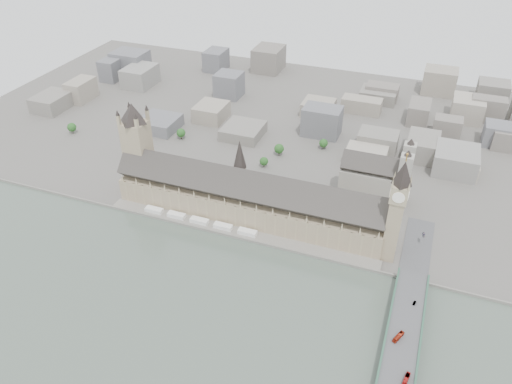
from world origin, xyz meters
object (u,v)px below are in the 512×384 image
(victoria_tower, at_px, (137,144))
(red_bus_north, at_px, (398,337))
(red_bus_south, at_px, (406,379))
(car_silver, at_px, (414,303))
(westminster_bridge, at_px, (402,343))
(car_approach, at_px, (424,235))
(elizabeth_tower, at_px, (397,205))
(palace_of_westminster, at_px, (248,198))
(westminster_abbey, at_px, (376,179))

(victoria_tower, bearing_deg, red_bus_north, -22.22)
(red_bus_south, height_order, car_silver, red_bus_south)
(victoria_tower, height_order, westminster_bridge, victoria_tower)
(victoria_tower, bearing_deg, westminster_bridge, -21.78)
(westminster_bridge, height_order, car_approach, car_approach)
(elizabeth_tower, bearing_deg, palace_of_westminster, 175.15)
(palace_of_westminster, height_order, car_silver, palace_of_westminster)
(westminster_abbey, bearing_deg, westminster_bridge, -74.36)
(westminster_bridge, height_order, westminster_abbey, westminster_abbey)
(elizabeth_tower, xyz_separation_m, red_bus_north, (20.61, -96.64, -46.17))
(car_silver, bearing_deg, westminster_abbey, 122.87)
(red_bus_south, height_order, car_approach, red_bus_south)
(red_bus_south, distance_m, car_silver, 71.99)
(victoria_tower, relative_size, westminster_bridge, 0.31)
(elizabeth_tower, bearing_deg, car_silver, -64.35)
(westminster_abbey, xyz_separation_m, car_approach, (54.14, -57.18, -14.01))
(red_bus_north, relative_size, red_bus_south, 1.04)
(westminster_bridge, relative_size, car_approach, 57.28)
(red_bus_south, xyz_separation_m, car_silver, (-1.98, 71.96, -0.83))
(red_bus_north, relative_size, car_approach, 2.11)
(red_bus_north, distance_m, car_approach, 126.64)
(car_approach, bearing_deg, palace_of_westminster, 178.49)
(red_bus_south, bearing_deg, car_silver, 101.87)
(victoria_tower, height_order, car_silver, victoria_tower)
(westminster_abbey, bearing_deg, elizabeth_tower, -72.71)
(westminster_abbey, bearing_deg, palace_of_westminster, -145.83)
(palace_of_westminster, bearing_deg, westminster_abbey, 34.17)
(red_bus_north, bearing_deg, westminster_bridge, 43.06)
(westminster_bridge, relative_size, red_bus_north, 27.10)
(elizabeth_tower, height_order, westminster_abbey, elizabeth_tower)
(elizabeth_tower, relative_size, car_approach, 18.95)
(westminster_abbey, bearing_deg, red_bus_north, -75.44)
(westminster_bridge, xyz_separation_m, car_silver, (4.01, 37.19, 5.90))
(westminster_bridge, height_order, car_silver, car_silver)
(red_bus_north, relative_size, car_silver, 2.56)
(palace_of_westminster, distance_m, car_silver, 180.55)
(red_bus_north, bearing_deg, victoria_tower, -177.82)
(car_approach, bearing_deg, car_silver, -97.16)
(victoria_tower, relative_size, car_approach, 17.62)
(elizabeth_tower, relative_size, victoria_tower, 1.07)
(elizabeth_tower, bearing_deg, car_approach, 47.77)
(victoria_tower, height_order, car_approach, victoria_tower)
(elizabeth_tower, height_order, car_silver, elizabeth_tower)
(victoria_tower, height_order, westminster_abbey, victoria_tower)
(elizabeth_tower, distance_m, car_silver, 80.00)
(elizabeth_tower, relative_size, car_silver, 22.94)
(palace_of_westminster, bearing_deg, victoria_tower, 177.04)
(car_silver, relative_size, car_approach, 0.83)
(car_approach, bearing_deg, westminster_bridge, -99.18)
(westminster_bridge, bearing_deg, elizabeth_tower, 104.11)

